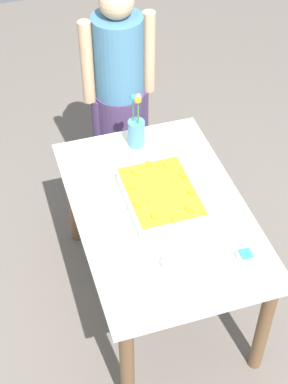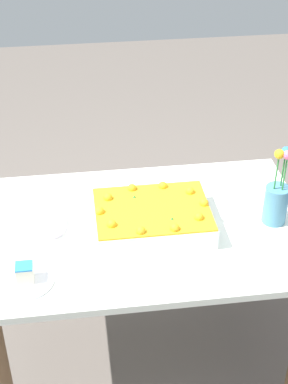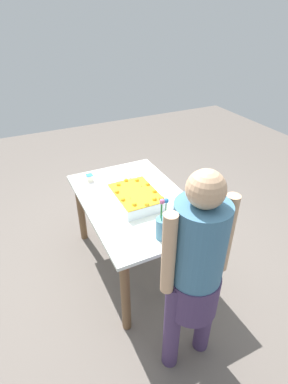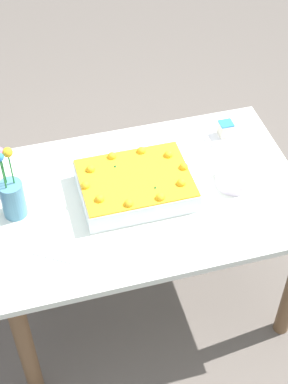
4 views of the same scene
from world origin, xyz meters
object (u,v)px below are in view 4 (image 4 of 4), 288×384
at_px(sheet_cake, 135,185).
at_px(cake_knife, 52,257).
at_px(flower_vase, 12,195).
at_px(fruit_bowl, 235,179).
at_px(serving_plate_with_slice, 225,133).

distance_m(sheet_cake, cake_knife, 0.46).
height_order(flower_vase, fruit_bowl, flower_vase).
bearing_deg(cake_knife, fruit_bowl, -134.49).
distance_m(flower_vase, fruit_bowl, 0.91).
relative_size(sheet_cake, flower_vase, 1.34).
xyz_separation_m(flower_vase, fruit_bowl, (0.91, -0.07, -0.08)).
height_order(serving_plate_with_slice, cake_knife, serving_plate_with_slice).
bearing_deg(serving_plate_with_slice, cake_knife, -151.07).
bearing_deg(fruit_bowl, sheet_cake, 173.18).
bearing_deg(sheet_cake, cake_knife, -148.55).
height_order(sheet_cake, serving_plate_with_slice, sheet_cake).
relative_size(sheet_cake, fruit_bowl, 2.81).
xyz_separation_m(sheet_cake, serving_plate_with_slice, (0.49, 0.25, -0.03)).
relative_size(sheet_cake, serving_plate_with_slice, 2.26).
xyz_separation_m(cake_knife, fruit_bowl, (0.80, 0.19, 0.02)).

